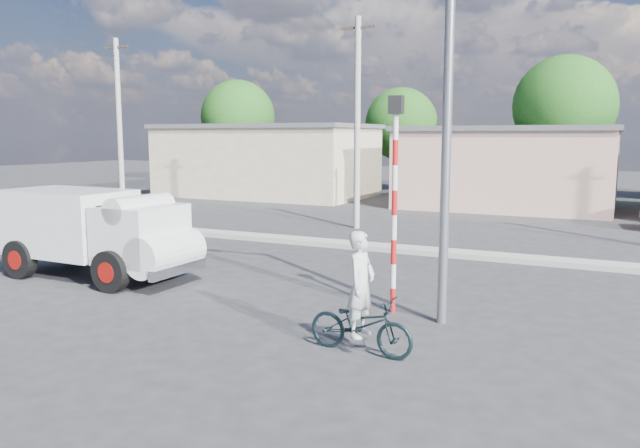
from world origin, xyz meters
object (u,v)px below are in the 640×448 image
at_px(truck, 97,230).
at_px(bicycle, 361,325).
at_px(cyclist, 361,302).
at_px(streetlight, 440,60).
at_px(traffic_pole, 395,186).

height_order(truck, bicycle, truck).
relative_size(bicycle, cyclist, 1.06).
bearing_deg(truck, streetlight, 1.58).
distance_m(bicycle, streetlight, 5.05).
distance_m(truck, cyclist, 8.37).
height_order(truck, streetlight, streetlight).
xyz_separation_m(traffic_pole, streetlight, (0.94, -0.30, 2.37)).
distance_m(truck, traffic_pole, 7.86).
bearing_deg(traffic_pole, cyclist, -82.44).
relative_size(bicycle, traffic_pole, 0.43).
xyz_separation_m(bicycle, traffic_pole, (-0.34, 2.56, 2.11)).
height_order(truck, cyclist, truck).
bearing_deg(traffic_pole, truck, -177.35).
bearing_deg(bicycle, traffic_pole, 11.39).
bearing_deg(truck, cyclist, -14.07).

